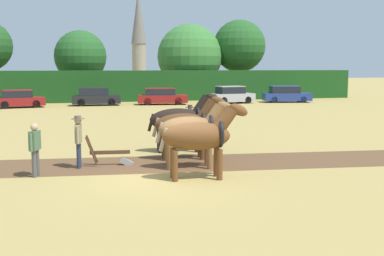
% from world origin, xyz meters
% --- Properties ---
extents(ground_plane, '(240.00, 240.00, 0.00)m').
position_xyz_m(ground_plane, '(0.00, 0.00, 0.00)').
color(ground_plane, '#A88E4C').
extents(plowed_furrow_strip, '(29.66, 6.62, 0.01)m').
position_xyz_m(plowed_furrow_strip, '(-3.16, 2.55, 0.00)').
color(plowed_furrow_strip, brown).
rests_on(plowed_furrow_strip, ground).
extents(hedgerow, '(55.08, 1.73, 3.01)m').
position_xyz_m(hedgerow, '(0.00, 33.31, 1.51)').
color(hedgerow, '#194719').
rests_on(hedgerow, ground).
extents(tree_center_left, '(5.39, 5.39, 7.15)m').
position_xyz_m(tree_center_left, '(-0.76, 37.93, 4.44)').
color(tree_center_left, '#4C3823').
rests_on(tree_center_left, ground).
extents(tree_center, '(7.12, 7.12, 8.05)m').
position_xyz_m(tree_center, '(10.98, 37.73, 4.49)').
color(tree_center, '#4C3823').
rests_on(tree_center, ground).
extents(tree_center_right, '(5.87, 5.87, 8.62)m').
position_xyz_m(tree_center_right, '(16.71, 37.44, 5.68)').
color(tree_center_right, brown).
rests_on(tree_center_right, ground).
extents(church_spire, '(2.42, 2.42, 15.69)m').
position_xyz_m(church_spire, '(9.52, 63.75, 8.21)').
color(church_spire, gray).
rests_on(church_spire, ground).
extents(draft_horse_lead_left, '(2.75, 1.13, 2.33)m').
position_xyz_m(draft_horse_lead_left, '(1.05, -0.38, 1.30)').
color(draft_horse_lead_left, brown).
rests_on(draft_horse_lead_left, ground).
extents(draft_horse_lead_right, '(2.69, 1.15, 2.29)m').
position_xyz_m(draft_horse_lead_right, '(1.24, 1.20, 1.29)').
color(draft_horse_lead_right, brown).
rests_on(draft_horse_lead_right, ground).
extents(draft_horse_trail_left, '(2.78, 1.10, 2.35)m').
position_xyz_m(draft_horse_trail_left, '(1.45, 2.78, 1.28)').
color(draft_horse_trail_left, '#513319').
rests_on(draft_horse_trail_left, ground).
extents(draft_horse_trail_right, '(2.94, 1.22, 2.38)m').
position_xyz_m(draft_horse_trail_right, '(1.65, 4.36, 1.29)').
color(draft_horse_trail_right, black).
rests_on(draft_horse_trail_right, ground).
extents(plow, '(1.62, 0.52, 1.13)m').
position_xyz_m(plow, '(-1.23, 2.31, 0.32)').
color(plow, '#4C331E').
rests_on(plow, ground).
extents(farmer_at_plow, '(0.44, 0.67, 1.75)m').
position_xyz_m(farmer_at_plow, '(-2.39, 2.19, 1.03)').
color(farmer_at_plow, '#28334C').
rests_on(farmer_at_plow, ground).
extents(farmer_beside_team, '(0.50, 0.48, 1.68)m').
position_xyz_m(farmer_beside_team, '(2.58, 6.41, 0.98)').
color(farmer_beside_team, '#38332D').
rests_on(farmer_beside_team, ground).
extents(farmer_onlooker_left, '(0.35, 0.63, 1.64)m').
position_xyz_m(farmer_onlooker_left, '(-3.72, 1.21, 0.95)').
color(farmer_onlooker_left, '#4C4C4C').
rests_on(farmer_onlooker_left, ground).
extents(parked_car_left, '(4.21, 2.49, 1.47)m').
position_xyz_m(parked_car_left, '(-6.28, 28.19, 0.71)').
color(parked_car_left, maroon).
rests_on(parked_car_left, ground).
extents(parked_car_center_left, '(4.22, 1.91, 1.57)m').
position_xyz_m(parked_car_center_left, '(0.04, 28.85, 0.75)').
color(parked_car_center_left, black).
rests_on(parked_car_center_left, ground).
extents(parked_car_center, '(4.61, 2.40, 1.48)m').
position_xyz_m(parked_car_center, '(5.85, 28.34, 0.72)').
color(parked_car_center, maroon).
rests_on(parked_car_center, ground).
extents(parked_car_center_right, '(4.15, 2.22, 1.60)m').
position_xyz_m(parked_car_center_right, '(12.40, 28.02, 0.77)').
color(parked_car_center_right, '#A8A8B2').
rests_on(parked_car_center_right, ground).
extents(parked_car_right, '(4.74, 2.69, 1.57)m').
position_xyz_m(parked_car_right, '(17.90, 27.95, 0.75)').
color(parked_car_right, navy).
rests_on(parked_car_right, ground).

